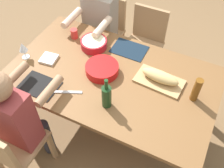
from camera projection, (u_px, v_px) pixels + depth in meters
name	position (u px, v px, depth m)	size (l,w,h in m)	color
ground_plane	(112.00, 122.00, 2.79)	(8.00, 8.00, 0.00)	brown
dining_table	(112.00, 82.00, 2.28)	(1.78, 1.05, 0.74)	brown
chair_far_center	(145.00, 41.00, 2.91)	(0.40, 0.40, 0.85)	#A87F56
chair_far_left	(106.00, 29.00, 3.05)	(0.40, 0.40, 0.85)	#A87F56
diner_far_left	(98.00, 22.00, 2.78)	(0.41, 0.53, 1.20)	#2D2D38
chair_near_left	(10.00, 148.00, 2.06)	(0.40, 0.40, 0.85)	#A87F56
diner_near_left	(17.00, 116.00, 2.01)	(0.41, 0.53, 1.20)	#2D2D38
serving_bowl_greens	(102.00, 69.00, 2.21)	(0.29, 0.29, 0.08)	red
serving_bowl_pasta	(94.00, 43.00, 2.43)	(0.25, 0.25, 0.08)	#B21923
cutting_board	(159.00, 81.00, 2.17)	(0.40, 0.22, 0.02)	tan
bread_loaf	(160.00, 77.00, 2.13)	(0.32, 0.11, 0.09)	tan
wine_bottle	(107.00, 96.00, 1.94)	(0.08, 0.08, 0.29)	#193819
beer_bottle	(196.00, 90.00, 1.98)	(0.06, 0.06, 0.22)	brown
wine_glass	(23.00, 48.00, 2.28)	(0.08, 0.08, 0.17)	silver
placemat_far_center	(129.00, 49.00, 2.43)	(0.32, 0.23, 0.01)	#142333
cup_far_left	(74.00, 34.00, 2.51)	(0.07, 0.07, 0.10)	red
placemat_near_left	(39.00, 86.00, 2.15)	(0.32, 0.23, 0.01)	black
carving_knife	(68.00, 92.00, 2.10)	(0.23, 0.02, 0.01)	silver
napkin_stack	(49.00, 59.00, 2.34)	(0.14, 0.14, 0.02)	white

